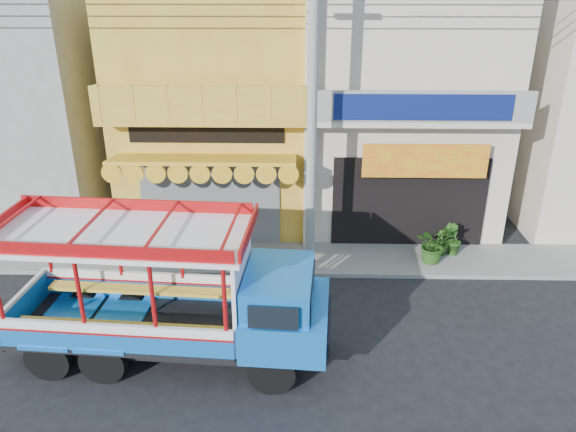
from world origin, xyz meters
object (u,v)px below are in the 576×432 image
object	(u,v)px
songthaew_truck	(189,296)
potted_plant_a	(433,244)
potted_plant_c	(441,241)
utility_pole	(318,96)
green_sign	(185,246)
potted_plant_b	(452,239)

from	to	relation	value
songthaew_truck	potted_plant_a	bearing A→B (deg)	35.33
songthaew_truck	potted_plant_c	xyz separation A→B (m)	(6.56, 4.87, -1.05)
potted_plant_a	potted_plant_c	size ratio (longest dim) A/B	1.30
utility_pole	potted_plant_c	xyz separation A→B (m)	(3.78, 1.02, -4.49)
green_sign	potted_plant_b	xyz separation A→B (m)	(7.87, 0.59, 0.01)
songthaew_truck	green_sign	xyz separation A→B (m)	(-0.98, 4.29, -1.01)
songthaew_truck	potted_plant_b	xyz separation A→B (m)	(6.89, 4.88, -1.00)
potted_plant_a	utility_pole	bearing A→B (deg)	151.00
potted_plant_b	potted_plant_c	world-z (taller)	potted_plant_b
utility_pole	potted_plant_c	size ratio (longest dim) A/B	33.10
green_sign	songthaew_truck	bearing A→B (deg)	-77.19
songthaew_truck	potted_plant_a	distance (m)	7.65
potted_plant_a	potted_plant_b	size ratio (longest dim) A/B	1.18
potted_plant_c	potted_plant_a	bearing A→B (deg)	-24.98
utility_pole	potted_plant_b	world-z (taller)	utility_pole
songthaew_truck	potted_plant_a	size ratio (longest dim) A/B	6.53
utility_pole	songthaew_truck	world-z (taller)	utility_pole
potted_plant_b	songthaew_truck	bearing A→B (deg)	66.39
potted_plant_b	potted_plant_c	bearing A→B (deg)	32.81
songthaew_truck	green_sign	size ratio (longest dim) A/B	6.57
green_sign	potted_plant_c	xyz separation A→B (m)	(7.53, 0.58, -0.04)
green_sign	potted_plant_a	size ratio (longest dim) A/B	0.99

